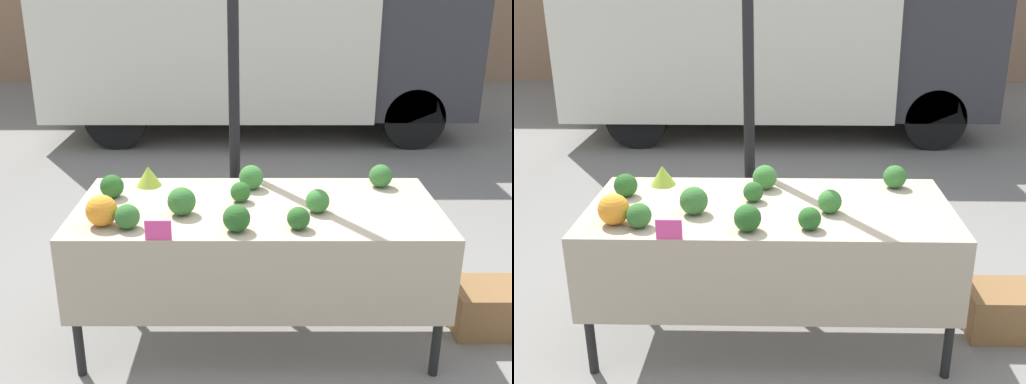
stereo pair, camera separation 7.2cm
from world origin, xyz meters
The scene contains 17 objects.
ground_plane centered at (0.00, 0.00, 0.00)m, with size 40.00×40.00×0.00m, color gray.
tent_pole centered at (-0.15, 0.64, 1.40)m, with size 0.07×0.07×2.79m.
parked_truck centered at (-0.14, 4.88, 1.43)m, with size 5.21×2.25×2.69m.
market_table centered at (0.00, -0.07, 0.73)m, with size 2.01×0.92×0.82m.
orange_cauliflower centered at (-0.79, -0.27, 0.90)m, with size 0.16×0.16×0.16m.
romanesco_head centered at (-0.66, 0.32, 0.88)m, with size 0.15×0.15×0.12m.
broccoli_head_0 centered at (0.32, -0.09, 0.89)m, with size 0.13×0.13×0.13m.
broccoli_head_1 centered at (-0.11, -0.34, 0.89)m, with size 0.14×0.14×0.14m.
broccoli_head_2 centered at (-0.66, -0.31, 0.88)m, with size 0.13×0.13×0.13m.
broccoli_head_3 centered at (0.74, 0.30, 0.89)m, with size 0.14×0.14×0.14m.
broccoli_head_4 centered at (-0.04, 0.27, 0.89)m, with size 0.14×0.14×0.14m.
broccoli_head_5 centered at (-0.83, 0.13, 0.89)m, with size 0.13×0.13×0.13m.
broccoli_head_6 centered at (0.21, -0.32, 0.88)m, with size 0.12×0.12×0.12m.
broccoli_head_7 centered at (-0.10, 0.06, 0.88)m, with size 0.11×0.11×0.11m.
broccoli_head_8 centered at (-0.40, -0.13, 0.90)m, with size 0.15×0.15×0.15m.
price_sign centered at (-0.48, -0.45, 0.87)m, with size 0.13×0.01×0.10m.
produce_crate centered at (1.38, 0.05, 0.14)m, with size 0.42×0.35×0.28m.
Camera 2 is at (0.06, -3.08, 2.06)m, focal length 42.00 mm.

